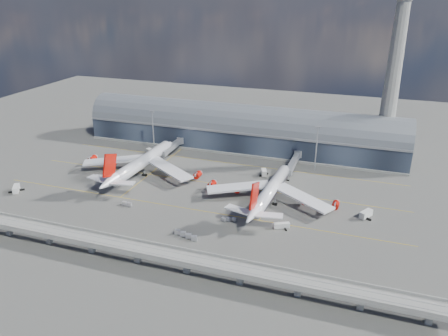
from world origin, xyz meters
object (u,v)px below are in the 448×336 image
(service_truck_4, at_px, (264,173))
(cargo_train_0, at_px, (127,204))
(floodlight_mast_right, at_px, (316,148))
(service_truck_0, at_px, (16,189))
(service_truck_5, at_px, (151,152))
(service_truck_2, at_px, (282,226))
(airliner_right, at_px, (270,191))
(service_truck_3, at_px, (366,214))
(cargo_train_2, at_px, (229,219))
(service_truck_1, at_px, (100,178))
(floodlight_mast_left, at_px, (153,130))
(cargo_train_1, at_px, (186,235))
(control_tower, at_px, (394,73))
(airliner_left, at_px, (140,163))

(service_truck_4, xyz_separation_m, cargo_train_0, (-52.14, -55.62, -0.72))
(floodlight_mast_right, relative_size, service_truck_0, 3.34)
(service_truck_5, bearing_deg, service_truck_2, -94.73)
(airliner_right, bearing_deg, service_truck_3, 1.13)
(service_truck_5, xyz_separation_m, cargo_train_2, (71.32, -63.30, -0.86))
(floodlight_mast_right, height_order, service_truck_1, floodlight_mast_right)
(floodlight_mast_left, distance_m, cargo_train_1, 107.66)
(floodlight_mast_right, distance_m, airliner_right, 48.94)
(airliner_right, bearing_deg, cargo_train_1, -117.88)
(floodlight_mast_right, bearing_deg, airliner_right, -107.90)
(service_truck_4, bearing_deg, service_truck_5, 153.87)
(floodlight_mast_left, height_order, service_truck_3, floodlight_mast_left)
(service_truck_5, distance_m, cargo_train_1, 100.85)
(floodlight_mast_left, bearing_deg, control_tower, 11.72)
(floodlight_mast_right, height_order, service_truck_3, floodlight_mast_right)
(service_truck_5, xyz_separation_m, cargo_train_1, (58.91, -81.86, -0.64))
(service_truck_1, bearing_deg, cargo_train_1, -131.62)
(control_tower, distance_m, cargo_train_2, 126.83)
(service_truck_1, height_order, cargo_train_2, service_truck_1)
(service_truck_4, relative_size, service_truck_5, 0.89)
(service_truck_2, distance_m, cargo_train_1, 40.94)
(service_truck_4, distance_m, service_truck_5, 74.35)
(airliner_left, bearing_deg, floodlight_mast_right, 23.98)
(service_truck_0, relative_size, cargo_train_1, 0.67)
(floodlight_mast_right, relative_size, service_truck_5, 3.67)
(control_tower, distance_m, service_truck_1, 169.06)
(airliner_left, bearing_deg, service_truck_3, -3.26)
(floodlight_mast_right, height_order, airliner_left, floodlight_mast_right)
(control_tower, distance_m, service_truck_4, 89.76)
(floodlight_mast_left, xyz_separation_m, service_truck_5, (1.13, -6.61, -12.00))
(floodlight_mast_left, relative_size, service_truck_4, 4.13)
(control_tower, relative_size, cargo_train_1, 8.94)
(airliner_right, relative_size, service_truck_3, 9.37)
(floodlight_mast_left, height_order, service_truck_2, floodlight_mast_left)
(service_truck_4, bearing_deg, control_tower, 17.45)
(floodlight_mast_left, height_order, cargo_train_0, floodlight_mast_left)
(service_truck_0, bearing_deg, floodlight_mast_left, 28.90)
(service_truck_5, relative_size, cargo_train_1, 0.61)
(service_truck_5, bearing_deg, service_truck_4, -68.88)
(service_truck_4, bearing_deg, airliner_left, 178.30)
(airliner_left, bearing_deg, service_truck_4, 19.24)
(airliner_left, height_order, cargo_train_1, airliner_left)
(control_tower, relative_size, service_truck_1, 19.61)
(airliner_left, distance_m, airliner_right, 75.40)
(cargo_train_2, bearing_deg, airliner_right, -10.59)
(service_truck_2, relative_size, cargo_train_2, 1.03)
(floodlight_mast_left, relative_size, cargo_train_1, 2.23)
(airliner_left, relative_size, service_truck_5, 10.45)
(floodlight_mast_right, bearing_deg, service_truck_5, -176.17)
(service_truck_3, height_order, service_truck_5, service_truck_3)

